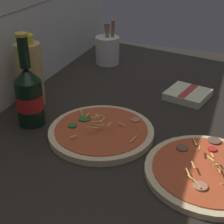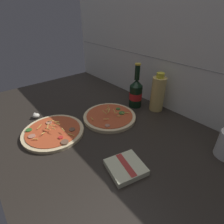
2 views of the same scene
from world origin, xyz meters
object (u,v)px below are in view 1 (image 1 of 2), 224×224
(beer_bottle, at_px, (29,95))
(oil_bottle, at_px, (30,73))
(utensil_crock, at_px, (107,50))
(pizza_far, at_px, (101,132))
(pizza_near, at_px, (209,171))
(dish_towel, at_px, (188,94))

(beer_bottle, height_order, oil_bottle, beer_bottle)
(utensil_crock, bearing_deg, oil_bottle, 168.57)
(pizza_far, bearing_deg, beer_bottle, 92.72)
(pizza_near, relative_size, dish_towel, 1.91)
(beer_bottle, distance_m, utensil_crock, 0.54)
(utensil_crock, bearing_deg, pizza_far, -160.31)
(pizza_near, height_order, dish_towel, pizza_near)
(pizza_near, xyz_separation_m, pizza_far, (0.07, 0.29, 0.00))
(pizza_near, xyz_separation_m, oil_bottle, (0.17, 0.57, 0.09))
(dish_towel, bearing_deg, pizza_far, 150.39)
(beer_bottle, xyz_separation_m, dish_towel, (0.32, -0.39, -0.08))
(beer_bottle, bearing_deg, utensil_crock, -2.36)
(beer_bottle, relative_size, oil_bottle, 1.18)
(utensil_crock, bearing_deg, beer_bottle, 177.64)
(pizza_near, distance_m, oil_bottle, 0.60)
(oil_bottle, relative_size, utensil_crock, 1.23)
(beer_bottle, height_order, dish_towel, beer_bottle)
(pizza_far, height_order, beer_bottle, beer_bottle)
(dish_towel, bearing_deg, utensil_crock, 60.00)
(pizza_near, bearing_deg, beer_bottle, 83.17)
(pizza_near, distance_m, dish_towel, 0.40)
(oil_bottle, distance_m, utensil_crock, 0.44)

